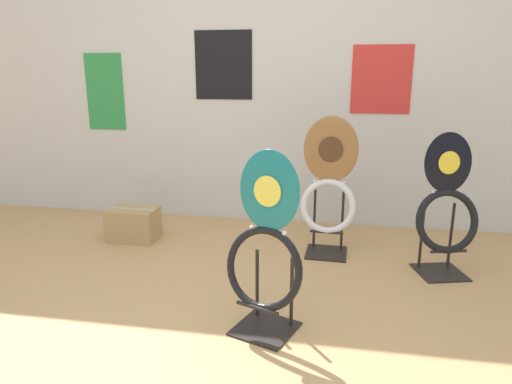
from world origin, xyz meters
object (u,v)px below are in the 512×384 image
object	(u,v)px
toilet_seat_display_woodgrain	(329,190)
storage_box	(134,224)
toilet_seat_display_teal_sax	(265,249)
toilet_seat_display_jazz_black	(446,212)

from	to	relation	value
toilet_seat_display_woodgrain	storage_box	world-z (taller)	toilet_seat_display_woodgrain
storage_box	toilet_seat_display_teal_sax	bearing A→B (deg)	-42.29
toilet_seat_display_teal_sax	toilet_seat_display_woodgrain	bearing A→B (deg)	75.34
toilet_seat_display_jazz_black	storage_box	size ratio (longest dim) A/B	2.48
toilet_seat_display_teal_sax	toilet_seat_display_jazz_black	world-z (taller)	toilet_seat_display_teal_sax
toilet_seat_display_teal_sax	toilet_seat_display_woodgrain	distance (m)	1.08
toilet_seat_display_teal_sax	toilet_seat_display_jazz_black	size ratio (longest dim) A/B	1.01
toilet_seat_display_teal_sax	toilet_seat_display_jazz_black	xyz separation A→B (m)	(0.99, 0.83, -0.03)
toilet_seat_display_teal_sax	storage_box	bearing A→B (deg)	137.71
toilet_seat_display_teal_sax	toilet_seat_display_jazz_black	distance (m)	1.30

